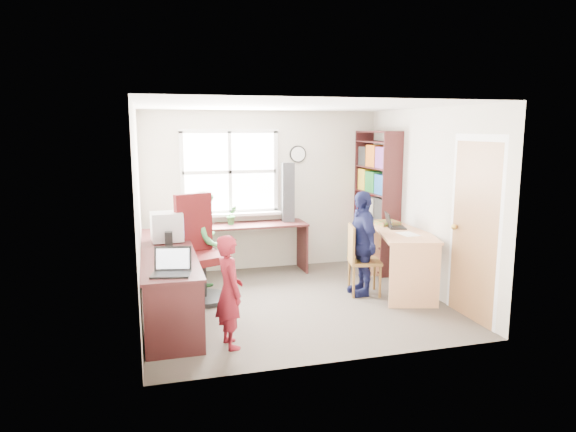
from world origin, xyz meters
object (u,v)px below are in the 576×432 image
object	(u,v)px
l_desk	(188,282)
potted_plant	(232,215)
swivel_chair	(200,255)
laptop_left	(172,268)
person_green	(205,242)
bookshelf	(376,204)
right_desk	(403,248)
crt_monitor	(167,227)
laptop_right	(393,224)
cd_tower	(288,192)
person_navy	(362,243)
wooden_chair	(359,257)
person_red	(229,291)

from	to	relation	value
l_desk	potted_plant	xyz separation A→B (m)	(0.79, 1.73, 0.43)
swivel_chair	laptop_left	size ratio (longest dim) A/B	3.19
person_green	bookshelf	bearing A→B (deg)	-59.19
l_desk	right_desk	size ratio (longest dim) A/B	1.94
right_desk	crt_monitor	xyz separation A→B (m)	(-3.00, 0.45, 0.35)
right_desk	l_desk	bearing A→B (deg)	-157.40
laptop_right	cd_tower	world-z (taller)	cd_tower
l_desk	person_navy	bearing A→B (deg)	9.39
crt_monitor	person_navy	bearing A→B (deg)	-13.96
wooden_chair	crt_monitor	xyz separation A→B (m)	(-2.40, 0.43, 0.44)
bookshelf	swivel_chair	bearing A→B (deg)	-164.67
wooden_chair	laptop_right	world-z (taller)	laptop_right
l_desk	bookshelf	distance (m)	3.35
person_green	swivel_chair	bearing A→B (deg)	-175.01
crt_monitor	person_navy	xyz separation A→B (m)	(2.43, -0.43, -0.26)
l_desk	person_green	xyz separation A→B (m)	(0.32, 1.07, 0.21)
cd_tower	wooden_chair	bearing A→B (deg)	-61.61
person_red	person_navy	size ratio (longest dim) A/B	0.83
l_desk	right_desk	distance (m)	2.85
l_desk	person_green	bearing A→B (deg)	73.43
person_green	laptop_right	bearing A→B (deg)	-78.56
person_red	swivel_chair	bearing A→B (deg)	-3.82
l_desk	bookshelf	xyz separation A→B (m)	(2.96, 1.47, 0.55)
laptop_right	wooden_chair	bearing A→B (deg)	125.89
right_desk	person_green	world-z (taller)	person_green
bookshelf	wooden_chair	xyz separation A→B (m)	(-0.73, -1.09, -0.51)
laptop_right	cd_tower	bearing A→B (deg)	60.18
wooden_chair	bookshelf	bearing A→B (deg)	68.74
crt_monitor	cd_tower	bearing A→B (deg)	23.59
person_red	cd_tower	bearing A→B (deg)	-35.96
bookshelf	person_red	size ratio (longest dim) A/B	1.86
potted_plant	cd_tower	bearing A→B (deg)	1.41
right_desk	person_green	xyz separation A→B (m)	(-2.51, 0.71, 0.08)
crt_monitor	potted_plant	xyz separation A→B (m)	(0.96, 0.92, -0.05)
laptop_right	l_desk	bearing A→B (deg)	116.93
wooden_chair	person_green	world-z (taller)	person_green
crt_monitor	person_green	bearing A→B (deg)	24.52
cd_tower	l_desk	bearing A→B (deg)	-127.86
bookshelf	person_green	xyz separation A→B (m)	(-2.64, -0.40, -0.34)
person_green	person_navy	bearing A→B (deg)	-87.62
right_desk	laptop_left	distance (m)	3.19
right_desk	swivel_chair	size ratio (longest dim) A/B	1.15
l_desk	crt_monitor	world-z (taller)	crt_monitor
potted_plant	right_desk	bearing A→B (deg)	-33.88
swivel_chair	person_green	world-z (taller)	swivel_chair
wooden_chair	person_red	world-z (taller)	person_red
swivel_chair	wooden_chair	size ratio (longest dim) A/B	1.46
bookshelf	wooden_chair	bearing A→B (deg)	-123.82
bookshelf	person_red	bearing A→B (deg)	-139.05
right_desk	person_red	world-z (taller)	person_red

